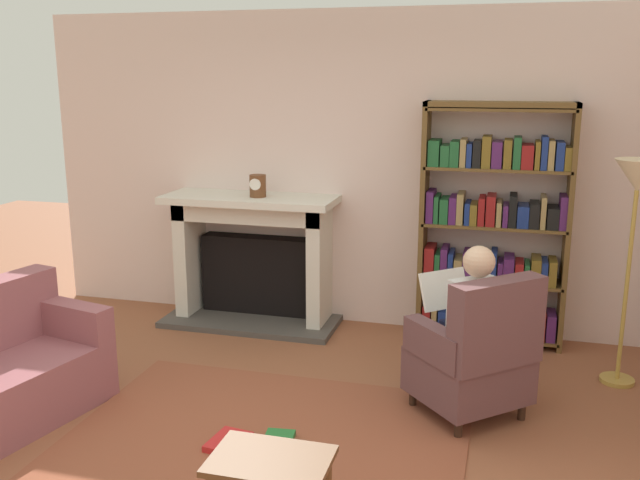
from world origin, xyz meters
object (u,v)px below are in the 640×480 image
at_px(bookshelf, 493,229).
at_px(floor_lamp, 636,196).
at_px(mantel_clock, 258,186).
at_px(fireplace, 254,255).
at_px(side_table, 270,471).
at_px(seated_reader, 465,321).
at_px(armchair_reading, 476,356).

xyz_separation_m(bookshelf, floor_lamp, (0.94, -0.59, 0.41)).
relative_size(mantel_clock, bookshelf, 0.10).
bearing_deg(bookshelf, fireplace, -179.07).
height_order(mantel_clock, side_table, mantel_clock).
bearing_deg(seated_reader, floor_lamp, 171.78).
xyz_separation_m(mantel_clock, side_table, (1.07, -2.79, -0.87)).
distance_m(bookshelf, armchair_reading, 1.51).
relative_size(seated_reader, side_table, 2.04).
bearing_deg(armchair_reading, fireplace, -77.21).
relative_size(mantel_clock, side_table, 0.34).
bearing_deg(armchair_reading, side_table, 17.89).
relative_size(bookshelf, seated_reader, 1.72).
xyz_separation_m(armchair_reading, floor_lamp, (0.98, 0.82, 0.94)).
height_order(bookshelf, seated_reader, bookshelf).
relative_size(armchair_reading, floor_lamp, 0.60).
height_order(side_table, floor_lamp, floor_lamp).
height_order(bookshelf, side_table, bookshelf).
height_order(fireplace, armchair_reading, fireplace).
xyz_separation_m(mantel_clock, seated_reader, (1.84, -1.19, -0.62)).
bearing_deg(armchair_reading, bookshelf, -134.38).
relative_size(fireplace, armchair_reading, 1.59).
relative_size(bookshelf, armchair_reading, 2.02).
distance_m(armchair_reading, floor_lamp, 1.58).
xyz_separation_m(mantel_clock, armchair_reading, (1.92, -1.27, -0.82)).
relative_size(mantel_clock, armchair_reading, 0.20).
bearing_deg(side_table, armchair_reading, 60.69).
xyz_separation_m(seated_reader, side_table, (-0.77, -1.61, -0.25)).
height_order(armchair_reading, side_table, armchair_reading).
bearing_deg(seated_reader, mantel_clock, -75.61).
relative_size(fireplace, mantel_clock, 8.11).
distance_m(seated_reader, side_table, 1.80).
height_order(bookshelf, armchair_reading, bookshelf).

